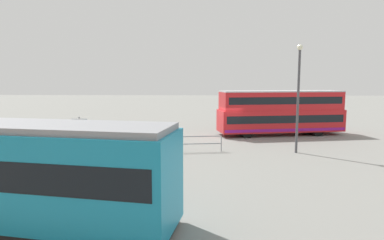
{
  "coord_description": "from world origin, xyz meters",
  "views": [
    {
      "loc": [
        1.63,
        27.04,
        4.69
      ],
      "look_at": [
        2.53,
        6.73,
        2.25
      ],
      "focal_mm": 30.5,
      "sensor_mm": 36.0,
      "label": 1
    }
  ],
  "objects_px": {
    "double_decker_bus": "(280,112)",
    "pedestrian_near_railing": "(160,136)",
    "info_sign": "(80,128)",
    "street_lamp": "(298,91)"
  },
  "relations": [
    {
      "from": "double_decker_bus",
      "to": "pedestrian_near_railing",
      "type": "bearing_deg",
      "value": 32.91
    },
    {
      "from": "pedestrian_near_railing",
      "to": "info_sign",
      "type": "bearing_deg",
      "value": 12.17
    },
    {
      "from": "double_decker_bus",
      "to": "info_sign",
      "type": "distance_m",
      "value": 16.62
    },
    {
      "from": "double_decker_bus",
      "to": "street_lamp",
      "type": "height_order",
      "value": "street_lamp"
    },
    {
      "from": "double_decker_bus",
      "to": "info_sign",
      "type": "xyz_separation_m",
      "value": [
        14.89,
        7.38,
        -0.39
      ]
    },
    {
      "from": "pedestrian_near_railing",
      "to": "street_lamp",
      "type": "relative_size",
      "value": 0.23
    },
    {
      "from": "double_decker_bus",
      "to": "street_lamp",
      "type": "distance_m",
      "value": 7.51
    },
    {
      "from": "pedestrian_near_railing",
      "to": "info_sign",
      "type": "relative_size",
      "value": 0.69
    },
    {
      "from": "double_decker_bus",
      "to": "info_sign",
      "type": "relative_size",
      "value": 4.79
    },
    {
      "from": "pedestrian_near_railing",
      "to": "info_sign",
      "type": "height_order",
      "value": "info_sign"
    }
  ]
}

